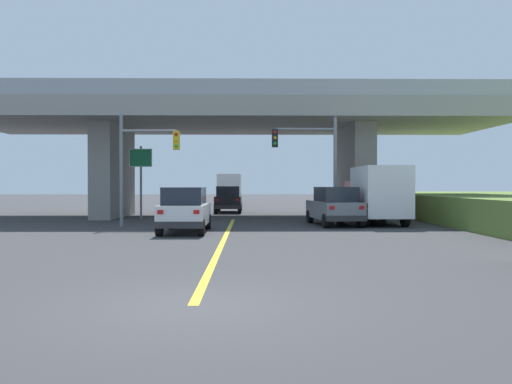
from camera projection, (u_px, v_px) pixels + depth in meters
name	position (u px, v px, depth m)	size (l,w,h in m)	color
ground	(235.00, 217.00, 33.71)	(160.00, 160.00, 0.00)	#353538
overpass_bridge	(234.00, 128.00, 33.63)	(34.65, 10.90, 8.04)	gray
lane_divider_stripe	(224.00, 239.00, 20.09)	(0.20, 22.29, 0.01)	yellow
suv_lead	(185.00, 210.00, 22.63)	(2.00, 4.46, 2.02)	silver
suv_crossing	(334.00, 206.00, 26.66)	(2.50, 4.83, 2.02)	slate
box_truck	(377.00, 194.00, 27.68)	(2.33, 6.42, 3.10)	red
sedan_oncoming	(229.00, 199.00, 39.19)	(2.02, 4.85, 2.02)	black
traffic_signal_nearside	(314.00, 156.00, 26.94)	(3.45, 0.36, 5.72)	slate
traffic_signal_farside	(141.00, 157.00, 25.88)	(3.06, 0.36, 5.72)	slate
highway_sign	(141.00, 166.00, 31.83)	(1.42, 0.17, 4.55)	slate
semi_truck_distant	(230.00, 189.00, 52.43)	(2.33, 7.34, 3.19)	red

